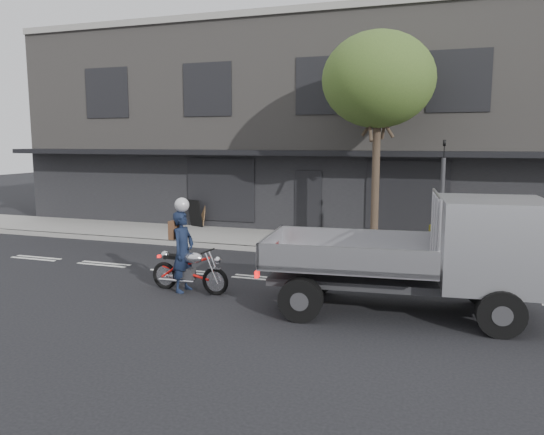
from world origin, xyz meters
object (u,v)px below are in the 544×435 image
(rider, at_px, (183,252))
(construction_barrier, at_px, (453,239))
(motorcycle, at_px, (189,269))
(sandwich_board, at_px, (195,213))
(street_tree, at_px, (378,80))
(traffic_light_pole, at_px, (442,206))
(flatbed_ute, at_px, (464,247))

(rider, relative_size, construction_barrier, 1.36)
(motorcycle, height_order, sandwich_board, sandwich_board)
(street_tree, xyz_separation_m, traffic_light_pole, (2.00, -0.85, -3.63))
(street_tree, distance_m, traffic_light_pole, 4.23)
(traffic_light_pole, xyz_separation_m, flatbed_ute, (0.55, -4.88, -0.23))
(motorcycle, bearing_deg, flatbed_ute, 5.12)
(traffic_light_pole, bearing_deg, flatbed_ute, -83.61)
(motorcycle, bearing_deg, rider, -176.20)
(street_tree, relative_size, rider, 3.60)
(traffic_light_pole, bearing_deg, sandwich_board, 163.90)
(rider, height_order, construction_barrier, rider)
(motorcycle, bearing_deg, traffic_light_pole, 46.71)
(flatbed_ute, distance_m, construction_barrier, 5.83)
(traffic_light_pole, height_order, sandwich_board, traffic_light_pole)
(flatbed_ute, xyz_separation_m, construction_barrier, (-0.19, 5.76, -0.88))
(rider, height_order, flatbed_ute, flatbed_ute)
(flatbed_ute, bearing_deg, traffic_light_pole, 90.76)
(traffic_light_pole, xyz_separation_m, sandwich_board, (-9.18, 2.65, -0.97))
(construction_barrier, bearing_deg, flatbed_ute, -88.06)
(street_tree, xyz_separation_m, rider, (-3.55, -5.87, -4.34))
(sandwich_board, bearing_deg, street_tree, 7.64)
(rider, distance_m, sandwich_board, 8.49)
(motorcycle, xyz_separation_m, construction_barrier, (5.75, 5.90, 0.00))
(traffic_light_pole, height_order, flatbed_ute, traffic_light_pole)
(street_tree, height_order, rider, street_tree)
(flatbed_ute, distance_m, sandwich_board, 12.32)
(sandwich_board, bearing_deg, construction_barrier, 11.21)
(rider, relative_size, flatbed_ute, 0.34)
(street_tree, distance_m, sandwich_board, 8.71)
(traffic_light_pole, xyz_separation_m, construction_barrier, (0.35, 0.88, -1.12))
(sandwich_board, bearing_deg, flatbed_ute, -16.04)
(traffic_light_pole, relative_size, motorcycle, 1.74)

